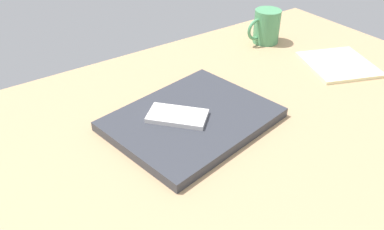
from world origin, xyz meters
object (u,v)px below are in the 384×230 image
Objects in this scene: cell_phone_on_laptop at (177,116)px; coffee_mug at (266,26)px; laptop_closed at (192,119)px; notepad at (339,64)px.

cell_phone_on_laptop is 47.13cm from coffee_mug.
laptop_closed is 1.86× the size of notepad.
cell_phone_on_laptop is 0.75× the size of notepad.
notepad is 1.57× the size of coffee_mug.
cell_phone_on_laptop is (2.90, -0.85, 1.49)cm from laptop_closed.
notepad is at bearing 103.49° from coffee_mug.
cell_phone_on_laptop is 1.19× the size of coffee_mug.
cell_phone_on_laptop is at bearing 25.17° from coffee_mug.
coffee_mug is (5.17, -21.53, 4.23)cm from notepad.
coffee_mug is at bearing -154.83° from cell_phone_on_laptop.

